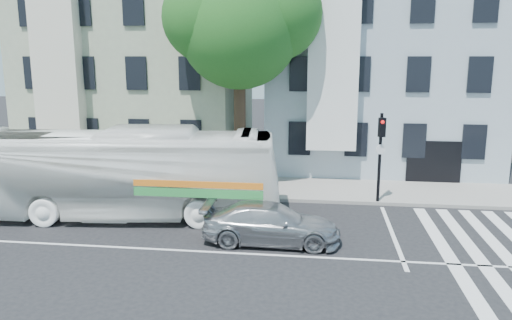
# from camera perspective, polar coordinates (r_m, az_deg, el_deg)

# --- Properties ---
(ground) EXTENTS (120.00, 120.00, 0.00)m
(ground) POSITION_cam_1_polar(r_m,az_deg,el_deg) (16.63, -6.59, -10.34)
(ground) COLOR black
(ground) RESTS_ON ground
(sidewalk_far) EXTENTS (80.00, 4.00, 0.15)m
(sidewalk_far) POSITION_cam_1_polar(r_m,az_deg,el_deg) (24.05, -2.00, -3.10)
(sidewalk_far) COLOR gray
(sidewalk_far) RESTS_ON ground
(building_left) EXTENTS (12.00, 10.00, 11.00)m
(building_left) POSITION_cam_1_polar(r_m,az_deg,el_deg) (31.85, -12.65, 10.13)
(building_left) COLOR gray
(building_left) RESTS_ON ground
(building_right) EXTENTS (12.00, 10.00, 11.00)m
(building_right) POSITION_cam_1_polar(r_m,az_deg,el_deg) (30.11, 13.68, 10.01)
(building_right) COLOR #96A5B3
(building_right) RESTS_ON ground
(street_tree) EXTENTS (7.30, 5.90, 11.10)m
(street_tree) POSITION_cam_1_polar(r_m,az_deg,el_deg) (24.02, -1.69, 15.55)
(street_tree) COLOR #2D2116
(street_tree) RESTS_ON ground
(bus) EXTENTS (4.21, 12.91, 3.53)m
(bus) POSITION_cam_1_polar(r_m,az_deg,el_deg) (20.25, -15.49, -1.44)
(bus) COLOR white
(bus) RESTS_ON ground
(sedan) EXTENTS (1.91, 4.68, 1.36)m
(sedan) POSITION_cam_1_polar(r_m,az_deg,el_deg) (17.05, 1.74, -7.26)
(sedan) COLOR #A7A9AE
(sedan) RESTS_ON ground
(hedge) EXTENTS (8.31, 3.56, 0.70)m
(hedge) POSITION_cam_1_polar(r_m,az_deg,el_deg) (23.87, -15.66, -2.61)
(hedge) COLOR #356220
(hedge) RESTS_ON sidewalk_far
(traffic_signal) EXTENTS (0.39, 0.52, 3.94)m
(traffic_signal) POSITION_cam_1_polar(r_m,az_deg,el_deg) (21.45, 14.05, 1.49)
(traffic_signal) COLOR black
(traffic_signal) RESTS_ON ground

